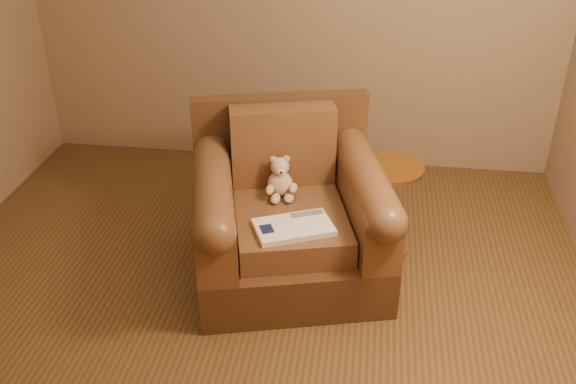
# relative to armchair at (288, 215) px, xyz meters

# --- Properties ---
(floor) EXTENTS (4.00, 4.00, 0.00)m
(floor) POSITION_rel_armchair_xyz_m (-0.17, -0.50, -0.38)
(floor) COLOR brown
(floor) RESTS_ON ground
(room) EXTENTS (4.02, 4.02, 2.71)m
(room) POSITION_rel_armchair_xyz_m (-0.17, -0.50, 1.34)
(room) COLOR #886F53
(room) RESTS_ON ground
(armchair) EXTENTS (1.30, 1.27, 0.97)m
(armchair) POSITION_rel_armchair_xyz_m (0.00, 0.00, 0.00)
(armchair) COLOR #462A17
(armchair) RESTS_ON floor
(teddy_bear) EXTENTS (0.18, 0.21, 0.26)m
(teddy_bear) POSITION_rel_armchair_xyz_m (-0.06, 0.08, 0.18)
(teddy_bear) COLOR tan
(teddy_bear) RESTS_ON armchair
(guidebook) EXTENTS (0.48, 0.40, 0.03)m
(guidebook) POSITION_rel_armchair_xyz_m (0.07, -0.28, 0.10)
(guidebook) COLOR beige
(guidebook) RESTS_ON armchair
(side_table) EXTENTS (0.43, 0.43, 0.60)m
(side_table) POSITION_rel_armchair_xyz_m (0.57, 0.29, -0.05)
(side_table) COLOR gold
(side_table) RESTS_ON floor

